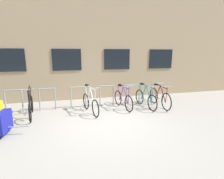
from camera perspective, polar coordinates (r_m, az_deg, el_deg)
name	(u,v)px	position (r m, az deg, el deg)	size (l,w,h in m)	color
ground_plane	(107,123)	(5.51, -1.58, -11.44)	(42.00, 42.00, 0.00)	#9E998E
storefront_building	(86,37)	(11.03, -8.69, 17.04)	(28.00, 5.63, 6.36)	tan
bike_rack	(93,94)	(7.09, -6.55, -1.54)	(6.64, 0.05, 0.89)	gray
bicycle_maroon	(160,97)	(7.41, 15.82, -2.60)	(0.44, 1.76, 0.97)	black
bicycle_purple	(123,99)	(6.94, 3.77, -3.29)	(0.44, 1.60, 1.02)	black
bicycle_white	(90,103)	(6.44, -7.37, -4.50)	(0.54, 1.63, 1.05)	black
bicycle_teal	(145,98)	(7.17, 11.29, -2.96)	(0.44, 1.67, 0.98)	black
bicycle_black	(31,106)	(6.65, -25.83, -5.11)	(0.44, 1.72, 1.11)	black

